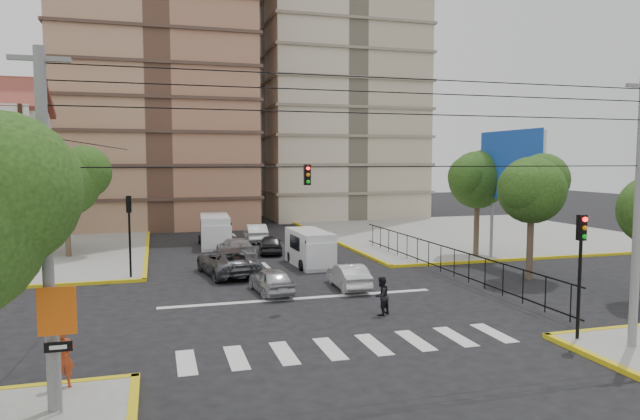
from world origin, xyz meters
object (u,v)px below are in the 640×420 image
object	(u,v)px
traffic_light_se	(580,256)
van_left_lane	(215,232)
van_right_lane	(311,249)
district_sign	(57,323)
pedestrian_sw_corner	(63,358)
traffic_light_nw	(129,223)
car_white_front_right	(348,276)
pedestrian_crosswalk	(381,296)
car_silver_front_left	(271,280)

from	to	relation	value
traffic_light_se	van_left_lane	size ratio (longest dim) A/B	0.83
van_right_lane	van_left_lane	size ratio (longest dim) A/B	0.91
district_sign	van_right_lane	distance (m)	21.53
traffic_light_se	pedestrian_sw_corner	distance (m)	16.91
district_sign	van_left_lane	world-z (taller)	district_sign
traffic_light_nw	district_sign	xyz separation A→B (m)	(-1.00, -17.04, -0.66)
van_right_lane	car_white_front_right	xyz separation A→B (m)	(0.23, -6.38, -0.41)
van_left_lane	pedestrian_sw_corner	xyz separation A→B (m)	(-6.75, -25.80, -0.14)
traffic_light_nw	van_right_lane	bearing A→B (deg)	6.46
district_sign	van_left_lane	size ratio (longest dim) A/B	0.60
van_right_lane	pedestrian_sw_corner	size ratio (longest dim) A/B	2.86
pedestrian_crosswalk	traffic_light_se	bearing A→B (deg)	102.05
van_left_lane	car_silver_front_left	bearing A→B (deg)	-82.28
van_right_lane	van_left_lane	bearing A→B (deg)	114.78
car_white_front_right	pedestrian_crosswalk	size ratio (longest dim) A/B	2.37
pedestrian_sw_corner	pedestrian_crosswalk	bearing A→B (deg)	3.73
traffic_light_nw	pedestrian_crosswalk	bearing A→B (deg)	-44.92
traffic_light_nw	car_silver_front_left	bearing A→B (deg)	-37.94
van_left_lane	van_right_lane	bearing A→B (deg)	-58.93
car_silver_front_left	traffic_light_nw	bearing A→B (deg)	-43.70
van_right_lane	pedestrian_crosswalk	world-z (taller)	van_right_lane
district_sign	pedestrian_sw_corner	size ratio (longest dim) A/B	1.89
car_silver_front_left	pedestrian_sw_corner	distance (m)	12.79
van_left_lane	traffic_light_se	bearing A→B (deg)	-65.27
van_right_lane	car_white_front_right	bearing A→B (deg)	-90.55
traffic_light_nw	car_silver_front_left	world-z (taller)	traffic_light_nw
district_sign	car_white_front_right	distance (m)	16.69
district_sign	car_silver_front_left	bearing A→B (deg)	57.04
traffic_light_se	van_right_lane	world-z (taller)	traffic_light_se
van_left_lane	car_silver_front_left	size ratio (longest dim) A/B	1.42
traffic_light_se	van_right_lane	bearing A→B (deg)	107.23
car_white_front_right	pedestrian_crosswalk	world-z (taller)	pedestrian_crosswalk
district_sign	pedestrian_sw_corner	distance (m)	2.27
car_silver_front_left	district_sign	bearing A→B (deg)	51.28
district_sign	car_white_front_right	xyz separation A→B (m)	(11.62, 11.83, -1.82)
van_right_lane	traffic_light_nw	bearing A→B (deg)	-176.10
car_silver_front_left	car_white_front_right	world-z (taller)	car_silver_front_left
traffic_light_se	pedestrian_crosswalk	size ratio (longest dim) A/B	2.72
van_left_lane	pedestrian_sw_corner	distance (m)	26.66
van_right_lane	van_left_lane	xyz separation A→B (m)	(-4.82, 9.32, 0.10)
district_sign	van_right_lane	xyz separation A→B (m)	(11.40, 18.22, -1.41)
traffic_light_nw	van_left_lane	size ratio (longest dim) A/B	0.83
pedestrian_sw_corner	car_silver_front_left	bearing A→B (deg)	32.33
traffic_light_nw	car_silver_front_left	distance (m)	8.82
van_right_lane	pedestrian_crosswalk	bearing A→B (deg)	-92.95
car_silver_front_left	pedestrian_crosswalk	distance (m)	6.26
car_white_front_right	pedestrian_sw_corner	world-z (taller)	pedestrian_sw_corner
pedestrian_sw_corner	traffic_light_se	bearing A→B (deg)	-20.84
van_right_lane	car_white_front_right	distance (m)	6.40
traffic_light_se	car_silver_front_left	bearing A→B (deg)	130.65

